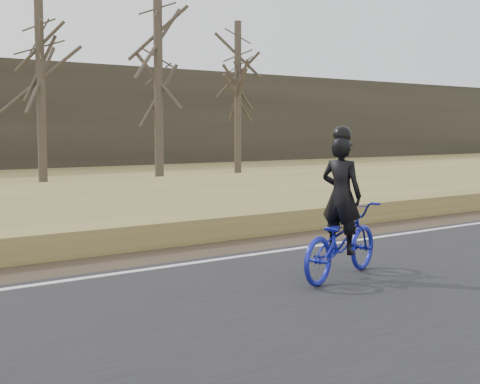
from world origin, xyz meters
TOP-DOWN VIEW (x-y plane):
  - road at (0.00, -2.50)m, footprint 120.00×6.00m
  - cyclist at (4.55, -1.90)m, footprint 2.11×1.26m
  - bare_tree_center at (7.52, 18.07)m, footprint 0.36×0.36m
  - bare_tree_right at (11.06, 14.74)m, footprint 0.36×0.36m
  - bare_tree_far_right at (17.52, 18.27)m, footprint 0.36×0.36m

SIDE VIEW (x-z plane):
  - road at x=0.00m, z-range 0.00..0.06m
  - cyclist at x=4.55m, z-range -0.34..1.81m
  - bare_tree_center at x=7.52m, z-range 0.00..7.43m
  - bare_tree_far_right at x=17.52m, z-range 0.00..7.46m
  - bare_tree_right at x=11.06m, z-range 0.00..7.66m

